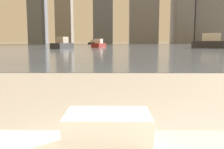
{
  "coord_description": "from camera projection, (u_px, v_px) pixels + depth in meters",
  "views": [
    {
      "loc": [
        0.01,
        0.12,
        0.87
      ],
      "look_at": [
        -0.01,
        2.56,
        0.55
      ],
      "focal_mm": 40.0,
      "sensor_mm": 36.0,
      "label": 1
    }
  ],
  "objects": [
    {
      "name": "harbor_boat_5",
      "position": [
        99.0,
        44.0,
        37.93
      ],
      "size": [
        2.09,
        3.62,
        1.29
      ],
      "color": "maroon",
      "rests_on": "harbor_water"
    },
    {
      "name": "harbor_water",
      "position": [
        114.0,
        45.0,
        61.46
      ],
      "size": [
        180.0,
        110.0,
        0.01
      ],
      "color": "slate",
      "rests_on": "ground_plane"
    },
    {
      "name": "harbor_boat_0",
      "position": [
        211.0,
        43.0,
        33.92
      ],
      "size": [
        4.14,
        5.55,
        2.0
      ],
      "color": "#2D2D33",
      "rests_on": "harbor_water"
    },
    {
      "name": "skyline_tower_2",
      "position": [
        103.0,
        12.0,
        115.1
      ],
      "size": [
        8.7,
        12.99,
        29.27
      ],
      "color": "slate",
      "rests_on": "ground_plane"
    },
    {
      "name": "harbor_boat_4",
      "position": [
        93.0,
        43.0,
        77.43
      ],
      "size": [
        2.93,
        3.9,
        1.4
      ],
      "color": "#2D2D33",
      "rests_on": "harbor_water"
    },
    {
      "name": "harbor_boat_2",
      "position": [
        62.0,
        44.0,
        31.28
      ],
      "size": [
        2.36,
        4.1,
        1.46
      ],
      "color": "#2D2D33",
      "rests_on": "harbor_water"
    },
    {
      "name": "towel_stack",
      "position": [
        108.0,
        130.0,
        0.84
      ],
      "size": [
        0.28,
        0.18,
        0.12
      ],
      "color": "white",
      "rests_on": "bathtub"
    }
  ]
}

